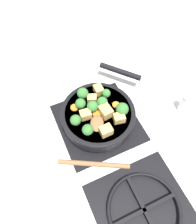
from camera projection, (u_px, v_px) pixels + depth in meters
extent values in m
plane|color=silver|center=(98.00, 123.00, 0.89)|extent=(2.40, 2.40, 0.00)
cube|color=black|center=(98.00, 122.00, 0.88)|extent=(0.31, 0.31, 0.01)
torus|color=black|center=(98.00, 120.00, 0.87)|extent=(0.24, 0.24, 0.01)
cube|color=black|center=(98.00, 120.00, 0.87)|extent=(0.01, 0.23, 0.01)
cube|color=black|center=(98.00, 120.00, 0.87)|extent=(0.23, 0.01, 0.01)
cube|color=black|center=(143.00, 211.00, 0.71)|extent=(0.31, 0.31, 0.01)
torus|color=black|center=(144.00, 210.00, 0.70)|extent=(0.24, 0.24, 0.01)
cube|color=black|center=(144.00, 210.00, 0.70)|extent=(0.01, 0.23, 0.01)
cube|color=black|center=(144.00, 210.00, 0.70)|extent=(0.23, 0.01, 0.01)
cylinder|color=black|center=(98.00, 116.00, 0.84)|extent=(0.28, 0.28, 0.06)
cylinder|color=brown|center=(98.00, 115.00, 0.83)|extent=(0.25, 0.25, 0.05)
torus|color=black|center=(98.00, 113.00, 0.82)|extent=(0.28, 0.28, 0.01)
cylinder|color=black|center=(120.00, 71.00, 0.93)|extent=(0.14, 0.15, 0.02)
ellipsoid|color=brown|center=(97.00, 123.00, 0.78)|extent=(0.07, 0.08, 0.01)
cylinder|color=brown|center=(94.00, 164.00, 0.70)|extent=(0.21, 0.12, 0.02)
cube|color=tan|center=(106.00, 131.00, 0.75)|extent=(0.04, 0.04, 0.03)
cube|color=tan|center=(98.00, 90.00, 0.85)|extent=(0.03, 0.04, 0.03)
cube|color=tan|center=(92.00, 99.00, 0.83)|extent=(0.04, 0.04, 0.03)
cube|color=tan|center=(86.00, 115.00, 0.79)|extent=(0.04, 0.04, 0.03)
cube|color=tan|center=(106.00, 111.00, 0.79)|extent=(0.04, 0.05, 0.04)
cube|color=tan|center=(119.00, 118.00, 0.78)|extent=(0.05, 0.04, 0.03)
cylinder|color=#709956|center=(102.00, 105.00, 0.82)|extent=(0.01, 0.01, 0.01)
sphere|color=#387533|center=(102.00, 102.00, 0.80)|extent=(0.04, 0.04, 0.04)
cylinder|color=#709956|center=(81.00, 107.00, 0.82)|extent=(0.01, 0.01, 0.01)
sphere|color=#387533|center=(80.00, 104.00, 0.80)|extent=(0.04, 0.04, 0.04)
cylinder|color=#709956|center=(121.00, 112.00, 0.80)|extent=(0.01, 0.01, 0.01)
sphere|color=#387533|center=(122.00, 109.00, 0.78)|extent=(0.05, 0.05, 0.05)
cylinder|color=#709956|center=(76.00, 123.00, 0.78)|extent=(0.01, 0.01, 0.01)
sphere|color=#387533|center=(76.00, 120.00, 0.76)|extent=(0.04, 0.04, 0.04)
cylinder|color=#709956|center=(106.00, 96.00, 0.84)|extent=(0.01, 0.01, 0.01)
sphere|color=#387533|center=(106.00, 93.00, 0.83)|extent=(0.03, 0.03, 0.03)
cylinder|color=#709956|center=(88.00, 132.00, 0.76)|extent=(0.01, 0.01, 0.01)
sphere|color=#387533|center=(88.00, 130.00, 0.74)|extent=(0.04, 0.04, 0.04)
cylinder|color=#709956|center=(83.00, 97.00, 0.84)|extent=(0.01, 0.01, 0.01)
sphere|color=#387533|center=(83.00, 93.00, 0.82)|extent=(0.04, 0.04, 0.04)
cylinder|color=#709956|center=(93.00, 109.00, 0.81)|extent=(0.01, 0.01, 0.01)
sphere|color=#387533|center=(93.00, 106.00, 0.79)|extent=(0.04, 0.04, 0.04)
cylinder|color=orange|center=(115.00, 104.00, 0.83)|extent=(0.03, 0.03, 0.01)
cylinder|color=orange|center=(75.00, 108.00, 0.82)|extent=(0.03, 0.03, 0.01)
cylinder|color=orange|center=(97.00, 114.00, 0.81)|extent=(0.03, 0.03, 0.01)
cylinder|color=white|center=(184.00, 104.00, 0.89)|extent=(0.04, 0.04, 0.07)
cylinder|color=#B7B7BC|center=(188.00, 98.00, 0.85)|extent=(0.03, 0.03, 0.01)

